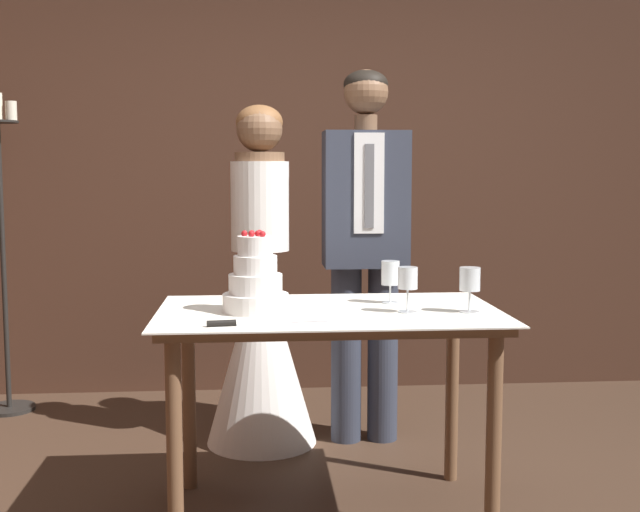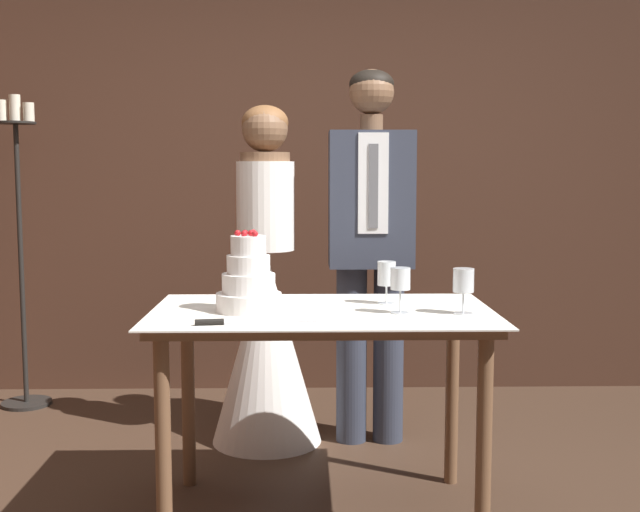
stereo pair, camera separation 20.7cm
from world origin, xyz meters
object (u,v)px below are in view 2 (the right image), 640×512
at_px(wine_glass_near, 463,283).
at_px(groom, 371,235).
at_px(cake_knife, 232,322).
at_px(wine_glass_middle, 387,275).
at_px(wine_glass_far, 400,281).
at_px(bride, 266,319).
at_px(tiered_cake, 249,283).
at_px(cake_table, 322,336).
at_px(candle_stand, 20,252).

height_order(wine_glass_near, groom, groom).
bearing_deg(cake_knife, wine_glass_near, 4.79).
bearing_deg(wine_glass_middle, wine_glass_far, -82.22).
xyz_separation_m(cake_knife, bride, (0.06, 1.14, -0.20)).
bearing_deg(wine_glass_near, bride, 129.35).
bearing_deg(bride, tiered_cake, -91.57).
bearing_deg(tiered_cake, wine_glass_far, -6.00).
bearing_deg(cake_table, candle_stand, 138.09).
relative_size(tiered_cake, candle_stand, 0.18).
height_order(cake_knife, bride, bride).
relative_size(tiered_cake, wine_glass_middle, 1.80).
distance_m(cake_knife, bride, 1.16).
bearing_deg(tiered_cake, bride, 88.43).
height_order(cake_knife, wine_glass_far, wine_glass_far).
height_order(cake_table, wine_glass_middle, wine_glass_middle).
height_order(tiered_cake, groom, groom).
xyz_separation_m(wine_glass_near, bride, (-0.78, 0.95, -0.31)).
bearing_deg(groom, wine_glass_near, -74.29).
distance_m(wine_glass_far, bride, 1.12).
relative_size(wine_glass_near, candle_stand, 0.10).
distance_m(cake_table, tiered_cake, 0.35).
distance_m(cake_table, wine_glass_near, 0.57).
relative_size(cake_knife, wine_glass_far, 2.47).
distance_m(cake_knife, wine_glass_far, 0.65).
height_order(groom, candle_stand, groom).
height_order(wine_glass_middle, candle_stand, candle_stand).
bearing_deg(wine_glass_far, bride, 120.33).
bearing_deg(wine_glass_near, wine_glass_far, 175.86).
bearing_deg(groom, cake_table, -106.65).
xyz_separation_m(cake_table, bride, (-0.26, 0.85, -0.09)).
bearing_deg(tiered_cake, wine_glass_near, -5.46).
distance_m(wine_glass_near, groom, 0.99).
bearing_deg(candle_stand, cake_knife, -52.84).
bearing_deg(candle_stand, wine_glass_near, -35.99).
bearing_deg(bride, cake_table, -73.36).
distance_m(cake_knife, wine_glass_near, 0.87).
height_order(tiered_cake, candle_stand, candle_stand).
height_order(wine_glass_near, wine_glass_middle, same).
bearing_deg(wine_glass_near, wine_glass_middle, 138.48).
bearing_deg(cake_table, wine_glass_middle, 28.03).
relative_size(wine_glass_near, groom, 0.09).
xyz_separation_m(cake_table, cake_knife, (-0.32, -0.28, 0.11)).
height_order(cake_table, bride, bride).
bearing_deg(wine_glass_middle, candle_stand, 144.83).
xyz_separation_m(tiered_cake, wine_glass_far, (0.57, -0.06, 0.01)).
bearing_deg(tiered_cake, wine_glass_middle, 16.06).
relative_size(cake_table, groom, 0.72).
height_order(wine_glass_near, bride, bride).
distance_m(wine_glass_middle, candle_stand, 2.36).
distance_m(cake_table, wine_glass_middle, 0.37).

